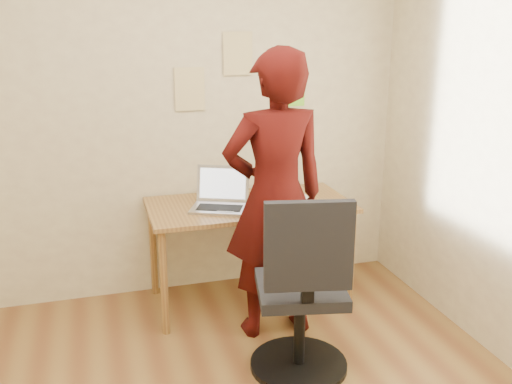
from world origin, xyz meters
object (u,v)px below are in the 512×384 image
object	(u,v)px
desk	(249,215)
laptop	(220,200)
phone	(292,208)
person	(275,197)
office_chair	(302,300)

from	to	relation	value
desk	laptop	world-z (taller)	laptop
laptop	phone	bearing A→B (deg)	2.68
phone	desk	bearing A→B (deg)	119.95
person	laptop	bearing A→B (deg)	-59.93
laptop	person	world-z (taller)	person
desk	laptop	size ratio (longest dim) A/B	3.03
laptop	office_chair	distance (m)	1.02
phone	laptop	bearing A→B (deg)	140.32
phone	person	distance (m)	0.35
phone	office_chair	bearing A→B (deg)	-123.48
office_chair	person	xyz separation A→B (m)	(0.01, 0.53, 0.44)
desk	person	world-z (taller)	person
desk	laptop	bearing A→B (deg)	-171.05
laptop	person	bearing A→B (deg)	-33.96
laptop	office_chair	xyz separation A→B (m)	(0.25, -0.94, -0.33)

